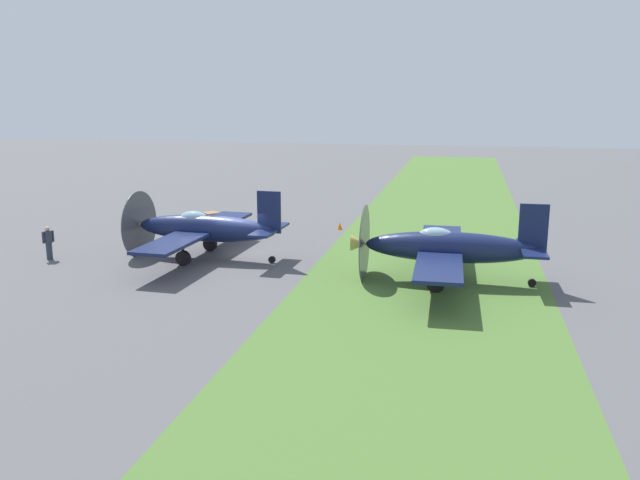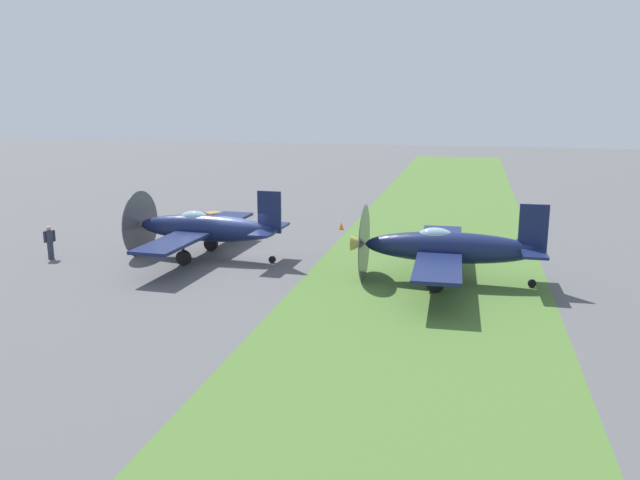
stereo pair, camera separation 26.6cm
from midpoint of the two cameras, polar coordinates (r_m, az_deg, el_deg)
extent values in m
plane|color=#515154|center=(33.80, -6.46, -1.68)|extent=(160.00, 160.00, 0.00)
cube|color=#476B2D|center=(31.97, 9.55, -2.60)|extent=(120.00, 11.00, 0.01)
ellipsoid|color=#141E47|center=(33.90, -9.67, 1.04)|extent=(1.67, 7.57, 1.37)
cube|color=#141E47|center=(34.12, -10.34, 0.81)|extent=(10.69, 2.30, 0.15)
cube|color=#141E47|center=(32.42, -4.22, 2.46)|extent=(0.16, 1.22, 2.10)
cube|color=#141E47|center=(32.59, -4.20, 0.92)|extent=(3.58, 1.13, 0.11)
cone|color=#B7B24C|center=(35.78, -15.55, 1.36)|extent=(0.74, 0.80, 0.71)
cylinder|color=#4C4C51|center=(35.66, -15.24, 1.35)|extent=(3.54, 0.18, 3.54)
ellipsoid|color=#8CB2C6|center=(34.09, -10.71, 1.89)|extent=(0.84, 1.58, 0.77)
cylinder|color=black|center=(33.00, -11.63, -1.54)|extent=(0.27, 0.76, 0.75)
cylinder|color=black|center=(32.88, -11.67, -0.65)|extent=(0.13, 0.13, 1.06)
cylinder|color=black|center=(35.81, -9.32, -0.34)|extent=(0.27, 0.76, 0.75)
cylinder|color=black|center=(35.69, -9.35, 0.49)|extent=(0.13, 0.13, 1.06)
cylinder|color=black|center=(32.90, -3.97, -1.71)|extent=(0.15, 0.36, 0.35)
ellipsoid|color=#141E47|center=(29.64, 11.60, -0.65)|extent=(1.57, 7.67, 1.39)
cube|color=#141E47|center=(29.68, 10.72, -0.93)|extent=(10.83, 2.16, 0.16)
cube|color=#141E47|center=(29.64, 18.43, 0.95)|extent=(0.14, 1.24, 2.13)
cube|color=#141E47|center=(29.83, 18.31, -0.74)|extent=(3.62, 1.09, 0.11)
cone|color=#B7B24C|center=(29.92, 3.73, -0.30)|extent=(0.74, 0.80, 0.72)
cylinder|color=#4C4C51|center=(29.89, 4.15, -0.32)|extent=(3.60, 0.13, 3.60)
ellipsoid|color=#8CB2C6|center=(29.54, 10.33, 0.32)|extent=(0.82, 1.59, 0.79)
cylinder|color=black|center=(28.38, 10.32, -3.80)|extent=(0.26, 0.77, 0.76)
cylinder|color=black|center=(28.24, 10.37, -2.75)|extent=(0.13, 0.13, 1.08)
cylinder|color=black|center=(31.52, 10.50, -2.15)|extent=(0.26, 0.77, 0.76)
cylinder|color=black|center=(31.39, 10.54, -1.20)|extent=(0.13, 0.13, 1.08)
cylinder|color=black|center=(30.22, 18.32, -3.63)|extent=(0.14, 0.36, 0.36)
cylinder|color=#2D3342|center=(36.29, -22.33, -0.86)|extent=(0.30, 0.30, 0.88)
cylinder|color=#2D3342|center=(36.13, -22.43, 0.30)|extent=(0.38, 0.38, 0.62)
sphere|color=tan|center=(36.05, -22.49, 0.96)|extent=(0.23, 0.23, 0.23)
cylinder|color=#2D3342|center=(36.24, -22.06, 0.37)|extent=(0.11, 0.11, 0.59)
cylinder|color=#2D3342|center=(36.03, -22.80, 0.23)|extent=(0.11, 0.11, 0.59)
cube|color=olive|center=(44.01, -9.20, 2.01)|extent=(1.27, 1.27, 0.64)
cone|color=orange|center=(40.99, 2.04, 1.24)|extent=(0.36, 0.36, 0.44)
camera|label=1|loc=(0.13, -89.76, 0.05)|focal=36.53mm
camera|label=2|loc=(0.13, 90.24, -0.05)|focal=36.53mm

